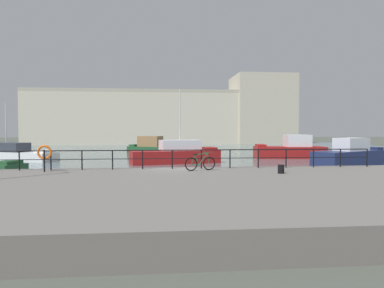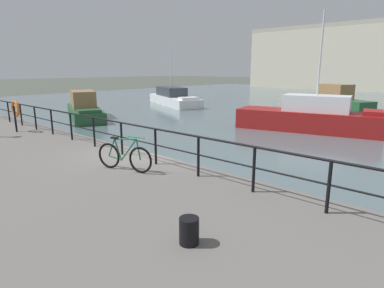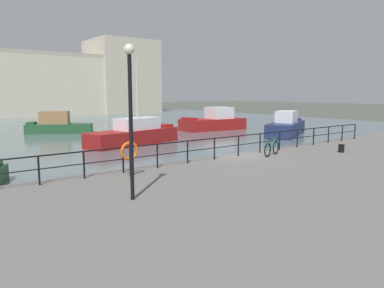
{
  "view_description": "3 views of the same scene",
  "coord_description": "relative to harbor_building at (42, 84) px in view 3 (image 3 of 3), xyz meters",
  "views": [
    {
      "loc": [
        -1.15,
        -20.67,
        3.15
      ],
      "look_at": [
        1.12,
        2.81,
        2.17
      ],
      "focal_mm": 33.39,
      "sensor_mm": 36.0,
      "label": 1
    },
    {
      "loc": [
        8.17,
        -6.79,
        3.66
      ],
      "look_at": [
        1.22,
        0.92,
        1.23
      ],
      "focal_mm": 30.12,
      "sensor_mm": 36.0,
      "label": 2
    },
    {
      "loc": [
        -13.52,
        -14.05,
        4.21
      ],
      "look_at": [
        -0.43,
        3.1,
        1.13
      ],
      "focal_mm": 33.93,
      "sensor_mm": 36.0,
      "label": 3
    }
  ],
  "objects": [
    {
      "name": "quay_lamp_post",
      "position": [
        -13.95,
        -60.87,
        -1.91
      ],
      "size": [
        0.32,
        0.32,
        4.68
      ],
      "color": "black",
      "rests_on": "quay_promenade"
    },
    {
      "name": "water_basin",
      "position": [
        -5.54,
        -26.34,
        -5.82
      ],
      "size": [
        80.0,
        60.0,
        0.01
      ],
      "primitive_type": "cube",
      "color": "slate",
      "rests_on": "ground_plane"
    },
    {
      "name": "mooring_bollard",
      "position": [
        -0.53,
        -59.9,
        -4.67
      ],
      "size": [
        0.32,
        0.32,
        0.44
      ],
      "primitive_type": "cylinder",
      "color": "black",
      "rests_on": "quay_promenade"
    },
    {
      "name": "moored_cabin_cruiser",
      "position": [
        -7.38,
        -32.23,
        -4.95
      ],
      "size": [
        6.71,
        4.75,
        2.28
      ],
      "rotation": [
        0.0,
        0.0,
        2.66
      ],
      "color": "#23512D",
      "rests_on": "water_basin"
    },
    {
      "name": "life_ring_stand",
      "position": [
        -12.55,
        -58.06,
        -3.92
      ],
      "size": [
        0.75,
        0.16,
        1.4
      ],
      "color": "black",
      "rests_on": "quay_promenade"
    },
    {
      "name": "quay_promenade",
      "position": [
        -5.54,
        -63.04,
        -5.36
      ],
      "size": [
        56.0,
        13.0,
        0.93
      ],
      "primitive_type": "cube",
      "color": "slate",
      "rests_on": "ground_plane"
    },
    {
      "name": "harbor_building",
      "position": [
        0.0,
        0.0,
        0.0
      ],
      "size": [
        55.9,
        11.77,
        14.8
      ],
      "color": "beige",
      "rests_on": "ground_plane"
    },
    {
      "name": "parked_bicycle",
      "position": [
        -4.42,
        -58.28,
        -4.5
      ],
      "size": [
        1.71,
        0.56,
        0.98
      ],
      "rotation": [
        0.0,
        0.0,
        0.29
      ],
      "color": "black",
      "rests_on": "quay_promenade"
    },
    {
      "name": "ground_plane",
      "position": [
        -5.54,
        -56.54,
        -5.82
      ],
      "size": [
        240.0,
        240.0,
        0.0
      ],
      "primitive_type": "plane",
      "color": "#4C5147"
    },
    {
      "name": "moored_white_yacht",
      "position": [
        7.8,
        -39.51,
        -4.9
      ],
      "size": [
        7.7,
        3.62,
        2.55
      ],
      "rotation": [
        0.0,
        0.0,
        3.04
      ],
      "color": "maroon",
      "rests_on": "water_basin"
    },
    {
      "name": "quay_railing",
      "position": [
        -6.7,
        -57.29,
        -4.15
      ],
      "size": [
        24.74,
        0.07,
        1.08
      ],
      "color": "black",
      "rests_on": "quay_promenade"
    },
    {
      "name": "moored_small_launch",
      "position": [
        9.94,
        -47.92,
        -4.94
      ],
      "size": [
        7.87,
        5.59,
        2.4
      ],
      "rotation": [
        0.0,
        0.0,
        0.47
      ],
      "color": "navy",
      "rests_on": "water_basin"
    },
    {
      "name": "moored_red_daysailer",
      "position": [
        -4.95,
        -44.4,
        -4.98
      ],
      "size": [
        8.51,
        4.17,
        6.83
      ],
      "rotation": [
        0.0,
        0.0,
        0.23
      ],
      "color": "maroon",
      "rests_on": "water_basin"
    }
  ]
}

